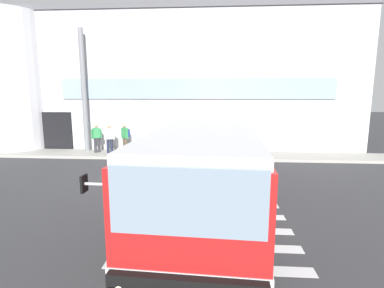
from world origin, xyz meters
name	(u,v)px	position (x,y,z in m)	size (l,w,h in m)	color
ground_plane	(162,182)	(0.00, 0.00, -0.01)	(80.00, 90.00, 0.02)	#353538
bay_paint_stripes	(209,229)	(2.00, -4.20, 0.00)	(4.40, 3.96, 0.01)	silver
terminal_building	(178,83)	(-0.69, 11.63, 4.28)	(23.75, 13.80, 8.58)	#B7B7BC
boarding_curb	(176,155)	(0.00, 4.80, 0.07)	(25.95, 2.00, 0.15)	#9E9B93
entry_support_column	(84,91)	(-5.42, 5.40, 3.66)	(0.28, 0.28, 7.01)	slate
bus_main_foreground	(211,159)	(2.02, -1.61, 1.34)	(3.63, 12.61, 2.70)	red
passenger_near_column	(97,137)	(-4.62, 4.91, 1.08)	(0.51, 0.39, 1.68)	#2D2D33
passenger_by_doorway	(109,138)	(-3.75, 4.57, 1.08)	(0.57, 0.31, 1.68)	#1E2338
passenger_at_curb_edge	(125,136)	(-2.99, 5.08, 1.11)	(0.52, 0.50, 1.68)	#4C4233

